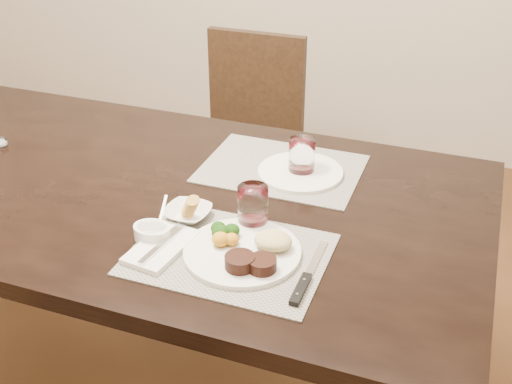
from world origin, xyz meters
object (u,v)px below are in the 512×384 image
(chair_far, at_px, (248,132))
(cracker_bowl, at_px, (188,213))
(dinner_plate, at_px, (247,250))
(steak_knife, at_px, (304,282))
(wine_glass_near, at_px, (253,208))
(far_plate, at_px, (300,172))

(chair_far, relative_size, cracker_bowl, 7.68)
(dinner_plate, height_order, steak_knife, dinner_plate)
(steak_knife, relative_size, wine_glass_near, 2.36)
(chair_far, height_order, far_plate, chair_far)
(dinner_plate, height_order, cracker_bowl, cracker_bowl)
(far_plate, bearing_deg, steak_knife, -72.15)
(dinner_plate, xyz_separation_m, steak_knife, (0.16, -0.05, -0.01))
(steak_knife, relative_size, cracker_bowl, 2.16)
(cracker_bowl, xyz_separation_m, far_plate, (0.20, 0.33, -0.01))
(chair_far, relative_size, wine_glass_near, 8.39)
(dinner_plate, relative_size, steak_knife, 1.11)
(cracker_bowl, distance_m, far_plate, 0.39)
(dinner_plate, relative_size, wine_glass_near, 2.62)
(far_plate, bearing_deg, wine_glass_near, -96.80)
(steak_knife, height_order, cracker_bowl, cracker_bowl)
(chair_far, bearing_deg, dinner_plate, -69.07)
(wine_glass_near, bearing_deg, cracker_bowl, -169.64)
(chair_far, distance_m, steak_knife, 1.37)
(dinner_plate, height_order, far_plate, dinner_plate)
(chair_far, bearing_deg, cracker_bowl, -77.20)
(chair_far, distance_m, far_plate, 0.88)
(steak_knife, bearing_deg, cracker_bowl, 156.44)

